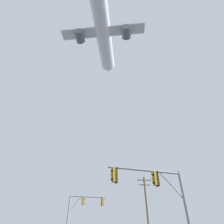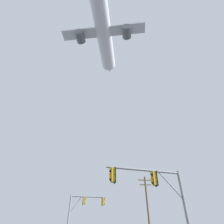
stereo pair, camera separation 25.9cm
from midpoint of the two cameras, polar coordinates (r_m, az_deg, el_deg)
signal_pole_near at (r=14.02m, az=14.13°, el=-22.18°), size 5.58×1.31×5.55m
signal_pole_far at (r=27.01m, az=-8.93°, el=-27.57°), size 4.76×0.90×6.11m
utility_pole at (r=30.09m, az=11.37°, el=-27.24°), size 2.20×0.28×9.32m
airplane at (r=57.10m, az=-2.49°, el=23.41°), size 23.45×30.36×8.28m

